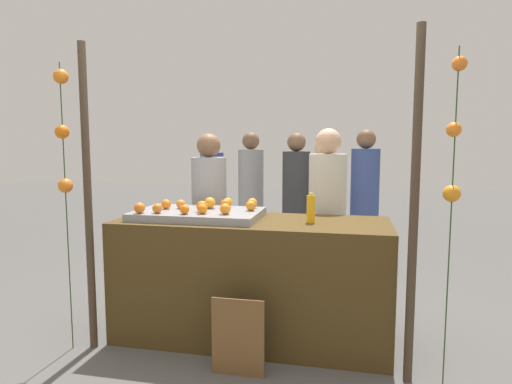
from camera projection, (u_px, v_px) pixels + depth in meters
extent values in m
plane|color=#565451|center=(252.00, 336.00, 3.47)|extent=(24.00, 24.00, 0.00)
cube|color=#4C3819|center=(252.00, 279.00, 3.42)|extent=(2.09, 0.77, 0.94)
cube|color=gray|center=(198.00, 214.00, 3.46)|extent=(0.98, 0.61, 0.06)
sphere|color=orange|center=(166.00, 204.00, 3.52)|extent=(0.08, 0.08, 0.08)
sphere|color=orange|center=(210.00, 203.00, 3.55)|extent=(0.09, 0.09, 0.09)
sphere|color=orange|center=(252.00, 203.00, 3.57)|extent=(0.08, 0.08, 0.08)
sphere|color=orange|center=(202.00, 209.00, 3.27)|extent=(0.08, 0.08, 0.08)
sphere|color=orange|center=(202.00, 206.00, 3.37)|extent=(0.09, 0.09, 0.09)
sphere|color=orange|center=(251.00, 206.00, 3.43)|extent=(0.08, 0.08, 0.08)
sphere|color=orange|center=(157.00, 208.00, 3.30)|extent=(0.08, 0.08, 0.08)
sphere|color=orange|center=(225.00, 209.00, 3.25)|extent=(0.08, 0.08, 0.08)
sphere|color=orange|center=(225.00, 204.00, 3.55)|extent=(0.08, 0.08, 0.08)
sphere|color=orange|center=(185.00, 209.00, 3.26)|extent=(0.07, 0.07, 0.07)
sphere|color=orange|center=(181.00, 204.00, 3.54)|extent=(0.07, 0.07, 0.07)
sphere|color=orange|center=(139.00, 208.00, 3.30)|extent=(0.08, 0.08, 0.08)
sphere|color=orange|center=(228.00, 202.00, 3.63)|extent=(0.08, 0.08, 0.08)
cylinder|color=#F3AA18|center=(311.00, 209.00, 3.24)|extent=(0.06, 0.06, 0.20)
cylinder|color=yellow|center=(311.00, 194.00, 3.23)|extent=(0.03, 0.03, 0.02)
cube|color=brown|center=(238.00, 338.00, 2.86)|extent=(0.35, 0.01, 0.53)
cube|color=black|center=(238.00, 337.00, 2.87)|extent=(0.33, 0.02, 0.51)
cylinder|color=#99999E|center=(210.00, 232.00, 4.10)|extent=(0.32, 0.32, 1.39)
sphere|color=brown|center=(209.00, 145.00, 4.01)|extent=(0.22, 0.22, 0.22)
cylinder|color=beige|center=(327.00, 234.00, 3.90)|extent=(0.33, 0.33, 1.43)
sphere|color=tan|center=(328.00, 141.00, 3.81)|extent=(0.22, 0.22, 0.22)
cylinder|color=#99999E|center=(251.00, 204.00, 5.84)|extent=(0.33, 0.33, 1.44)
sphere|color=brown|center=(251.00, 141.00, 5.75)|extent=(0.23, 0.23, 0.23)
cylinder|color=#384C8C|center=(212.00, 203.00, 6.13)|extent=(0.32, 0.32, 1.40)
sphere|color=beige|center=(212.00, 145.00, 6.04)|extent=(0.22, 0.22, 0.22)
cylinder|color=beige|center=(323.00, 220.00, 4.82)|extent=(0.31, 0.31, 1.36)
sphere|color=tan|center=(324.00, 149.00, 4.73)|extent=(0.21, 0.21, 0.21)
cylinder|color=#333338|center=(296.00, 210.00, 5.31)|extent=(0.33, 0.33, 1.43)
sphere|color=brown|center=(296.00, 142.00, 5.22)|extent=(0.22, 0.22, 0.22)
cylinder|color=#384C8C|center=(364.00, 209.00, 5.29)|extent=(0.34, 0.34, 1.46)
sphere|color=brown|center=(366.00, 139.00, 5.20)|extent=(0.23, 0.23, 0.23)
cylinder|color=#473828|center=(88.00, 200.00, 3.17)|extent=(0.06, 0.06, 2.23)
cylinder|color=#473828|center=(414.00, 209.00, 2.70)|extent=(0.06, 0.06, 2.23)
cylinder|color=#2D4C23|center=(66.00, 210.00, 3.16)|extent=(0.01, 0.01, 2.09)
sphere|color=orange|center=(61.00, 77.00, 3.05)|extent=(0.10, 0.10, 0.10)
sphere|color=orange|center=(62.00, 132.00, 3.09)|extent=(0.10, 0.10, 0.10)
sphere|color=orange|center=(65.00, 186.00, 3.13)|extent=(0.10, 0.10, 0.10)
cylinder|color=#2D4C23|center=(451.00, 223.00, 2.65)|extent=(0.01, 0.01, 2.09)
sphere|color=orange|center=(460.00, 64.00, 2.56)|extent=(0.09, 0.09, 0.09)
sphere|color=orange|center=(454.00, 130.00, 2.60)|extent=(0.09, 0.09, 0.09)
sphere|color=orange|center=(452.00, 194.00, 2.64)|extent=(0.10, 0.10, 0.10)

